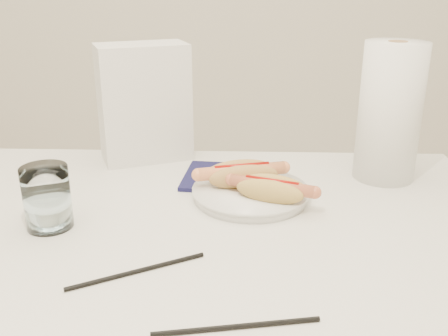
{
  "coord_description": "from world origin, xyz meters",
  "views": [
    {
      "loc": [
        0.12,
        -0.77,
        1.16
      ],
      "look_at": [
        0.09,
        0.11,
        0.82
      ],
      "focal_mm": 41.3,
      "sensor_mm": 36.0,
      "label": 1
    }
  ],
  "objects_px": {
    "plate": "(251,195)",
    "hotdog_left": "(242,175)",
    "napkin_box": "(144,103)",
    "table": "(171,259)",
    "paper_towel_roll": "(390,112)",
    "water_glass": "(47,197)",
    "hotdog_right": "(272,189)"
  },
  "relations": [
    {
      "from": "table",
      "to": "paper_towel_roll",
      "type": "height_order",
      "value": "paper_towel_roll"
    },
    {
      "from": "hotdog_right",
      "to": "water_glass",
      "type": "relative_size",
      "value": 1.44
    },
    {
      "from": "napkin_box",
      "to": "plate",
      "type": "bearing_deg",
      "value": -65.57
    },
    {
      "from": "table",
      "to": "paper_towel_roll",
      "type": "relative_size",
      "value": 4.28
    },
    {
      "from": "hotdog_left",
      "to": "water_glass",
      "type": "bearing_deg",
      "value": -170.32
    },
    {
      "from": "table",
      "to": "plate",
      "type": "height_order",
      "value": "plate"
    },
    {
      "from": "table",
      "to": "plate",
      "type": "xyz_separation_m",
      "value": [
        0.14,
        0.13,
        0.07
      ]
    },
    {
      "from": "plate",
      "to": "hotdog_right",
      "type": "bearing_deg",
      "value": -47.18
    },
    {
      "from": "paper_towel_roll",
      "to": "napkin_box",
      "type": "bearing_deg",
      "value": 168.92
    },
    {
      "from": "hotdog_right",
      "to": "paper_towel_roll",
      "type": "distance_m",
      "value": 0.31
    },
    {
      "from": "table",
      "to": "hotdog_right",
      "type": "relative_size",
      "value": 7.71
    },
    {
      "from": "hotdog_left",
      "to": "paper_towel_roll",
      "type": "bearing_deg",
      "value": 2.97
    },
    {
      "from": "plate",
      "to": "hotdog_left",
      "type": "xyz_separation_m",
      "value": [
        -0.02,
        0.02,
        0.03
      ]
    },
    {
      "from": "hotdog_left",
      "to": "water_glass",
      "type": "height_order",
      "value": "water_glass"
    },
    {
      "from": "plate",
      "to": "napkin_box",
      "type": "relative_size",
      "value": 0.82
    },
    {
      "from": "hotdog_left",
      "to": "hotdog_right",
      "type": "height_order",
      "value": "hotdog_left"
    },
    {
      "from": "table",
      "to": "napkin_box",
      "type": "bearing_deg",
      "value": 106.07
    },
    {
      "from": "hotdog_right",
      "to": "table",
      "type": "bearing_deg",
      "value": -134.0
    },
    {
      "from": "hotdog_right",
      "to": "water_glass",
      "type": "distance_m",
      "value": 0.39
    },
    {
      "from": "hotdog_left",
      "to": "paper_towel_roll",
      "type": "height_order",
      "value": "paper_towel_roll"
    },
    {
      "from": "hotdog_left",
      "to": "paper_towel_roll",
      "type": "distance_m",
      "value": 0.33
    },
    {
      "from": "napkin_box",
      "to": "table",
      "type": "bearing_deg",
      "value": -96.27
    },
    {
      "from": "hotdog_left",
      "to": "paper_towel_roll",
      "type": "xyz_separation_m",
      "value": [
        0.3,
        0.1,
        0.1
      ]
    },
    {
      "from": "napkin_box",
      "to": "paper_towel_roll",
      "type": "relative_size",
      "value": 0.93
    },
    {
      "from": "hotdog_right",
      "to": "paper_towel_roll",
      "type": "relative_size",
      "value": 0.56
    },
    {
      "from": "water_glass",
      "to": "plate",
      "type": "bearing_deg",
      "value": 20.29
    },
    {
      "from": "napkin_box",
      "to": "paper_towel_roll",
      "type": "xyz_separation_m",
      "value": [
        0.52,
        -0.1,
        0.01
      ]
    },
    {
      "from": "plate",
      "to": "napkin_box",
      "type": "distance_m",
      "value": 0.35
    },
    {
      "from": "table",
      "to": "napkin_box",
      "type": "distance_m",
      "value": 0.41
    },
    {
      "from": "plate",
      "to": "hotdog_right",
      "type": "height_order",
      "value": "hotdog_right"
    },
    {
      "from": "hotdog_left",
      "to": "hotdog_right",
      "type": "distance_m",
      "value": 0.09
    },
    {
      "from": "hotdog_left",
      "to": "plate",
      "type": "bearing_deg",
      "value": -70.27
    }
  ]
}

